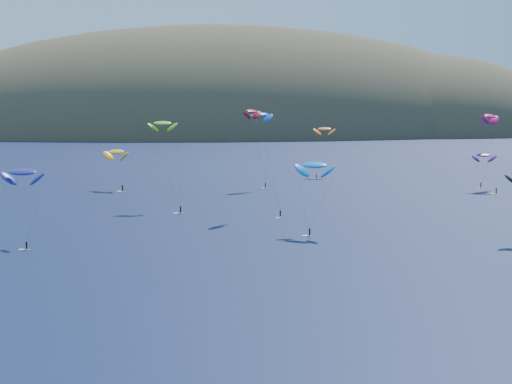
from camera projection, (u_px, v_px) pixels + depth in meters
name	position (u px, v px, depth m)	size (l,w,h in m)	color
ground	(322.00, 371.00, 76.54)	(2800.00, 2800.00, 0.00)	black
island	(244.00, 144.00, 636.61)	(730.00, 300.00, 210.00)	#3D3526
kitesurfer_1	(116.00, 152.00, 229.17)	(10.33, 11.85, 14.83)	#BFD517
kitesurfer_3	(163.00, 123.00, 190.40)	(9.08, 13.94, 24.69)	#BFD517
kitesurfer_4	(261.00, 114.00, 232.97)	(9.36, 8.06, 26.47)	#BFD517
kitesurfer_5	(315.00, 165.00, 154.17)	(9.58, 8.93, 17.28)	#BFD517
kitesurfer_6	(484.00, 155.00, 224.83)	(8.13, 10.55, 13.49)	#BFD517
kitesurfer_8	(490.00, 116.00, 234.99)	(10.17, 9.48, 26.08)	#BFD517
kitesurfer_9	(252.00, 112.00, 177.11)	(10.38, 9.89, 27.90)	#BFD517
kitesurfer_10	(23.00, 172.00, 144.01)	(9.09, 10.96, 16.77)	#BFD517
kitesurfer_11	(324.00, 129.00, 268.62)	(10.04, 14.79, 20.02)	#BFD517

